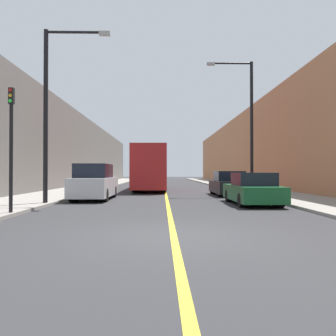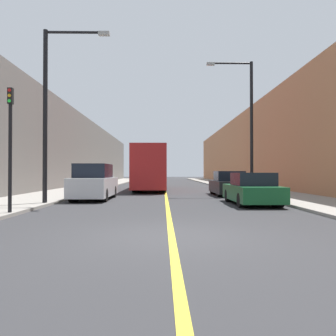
{
  "view_description": "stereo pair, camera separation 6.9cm",
  "coord_description": "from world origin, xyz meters",
  "px_view_note": "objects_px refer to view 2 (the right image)",
  "views": [
    {
      "loc": [
        -0.27,
        -7.6,
        1.48
      ],
      "look_at": [
        0.19,
        17.14,
        1.8
      ],
      "focal_mm": 35.0,
      "sensor_mm": 36.0,
      "label": 1
    },
    {
      "loc": [
        -0.2,
        -7.6,
        1.48
      ],
      "look_at": [
        0.19,
        17.14,
        1.8
      ],
      "focal_mm": 35.0,
      "sensor_mm": 36.0,
      "label": 2
    }
  ],
  "objects_px": {
    "street_lamp_left": "(51,103)",
    "traffic_light": "(10,145)",
    "bus": "(151,168)",
    "street_lamp_right": "(248,118)",
    "parked_suv_left": "(94,183)",
    "car_right_mid": "(228,185)",
    "car_right_near": "(252,190)"
  },
  "relations": [
    {
      "from": "street_lamp_left",
      "to": "traffic_light",
      "type": "distance_m",
      "value": 4.18
    },
    {
      "from": "car_right_mid",
      "to": "traffic_light",
      "type": "height_order",
      "value": "traffic_light"
    },
    {
      "from": "parked_suv_left",
      "to": "car_right_near",
      "type": "bearing_deg",
      "value": -19.72
    },
    {
      "from": "street_lamp_right",
      "to": "traffic_light",
      "type": "distance_m",
      "value": 14.58
    },
    {
      "from": "car_right_near",
      "to": "street_lamp_left",
      "type": "relative_size",
      "value": 0.56
    },
    {
      "from": "car_right_mid",
      "to": "street_lamp_right",
      "type": "height_order",
      "value": "street_lamp_right"
    },
    {
      "from": "car_right_near",
      "to": "traffic_light",
      "type": "bearing_deg",
      "value": -157.77
    },
    {
      "from": "bus",
      "to": "traffic_light",
      "type": "height_order",
      "value": "traffic_light"
    },
    {
      "from": "car_right_mid",
      "to": "street_lamp_right",
      "type": "xyz_separation_m",
      "value": [
        1.25,
        0.04,
        4.25
      ]
    },
    {
      "from": "car_right_mid",
      "to": "parked_suv_left",
      "type": "bearing_deg",
      "value": -159.15
    },
    {
      "from": "street_lamp_right",
      "to": "traffic_light",
      "type": "bearing_deg",
      "value": -137.78
    },
    {
      "from": "parked_suv_left",
      "to": "traffic_light",
      "type": "relative_size",
      "value": 1.13
    },
    {
      "from": "parked_suv_left",
      "to": "traffic_light",
      "type": "xyz_separation_m",
      "value": [
        -1.48,
        -6.6,
        1.53
      ]
    },
    {
      "from": "bus",
      "to": "car_right_mid",
      "type": "height_order",
      "value": "bus"
    },
    {
      "from": "parked_suv_left",
      "to": "street_lamp_left",
      "type": "bearing_deg",
      "value": -113.26
    },
    {
      "from": "parked_suv_left",
      "to": "car_right_mid",
      "type": "bearing_deg",
      "value": 20.85
    },
    {
      "from": "car_right_mid",
      "to": "bus",
      "type": "bearing_deg",
      "value": 127.77
    },
    {
      "from": "parked_suv_left",
      "to": "car_right_mid",
      "type": "relative_size",
      "value": 1.1
    },
    {
      "from": "parked_suv_left",
      "to": "street_lamp_left",
      "type": "relative_size",
      "value": 0.62
    },
    {
      "from": "street_lamp_left",
      "to": "traffic_light",
      "type": "relative_size",
      "value": 1.84
    },
    {
      "from": "bus",
      "to": "parked_suv_left",
      "type": "height_order",
      "value": "bus"
    },
    {
      "from": "car_right_mid",
      "to": "traffic_light",
      "type": "xyz_separation_m",
      "value": [
        -9.38,
        -9.61,
        1.73
      ]
    },
    {
      "from": "bus",
      "to": "parked_suv_left",
      "type": "xyz_separation_m",
      "value": [
        -2.73,
        -9.69,
        -0.95
      ]
    },
    {
      "from": "street_lamp_left",
      "to": "traffic_light",
      "type": "bearing_deg",
      "value": -92.76
    },
    {
      "from": "bus",
      "to": "street_lamp_right",
      "type": "distance_m",
      "value": 9.75
    },
    {
      "from": "street_lamp_left",
      "to": "street_lamp_right",
      "type": "distance_m",
      "value": 12.11
    },
    {
      "from": "car_right_near",
      "to": "car_right_mid",
      "type": "height_order",
      "value": "car_right_mid"
    },
    {
      "from": "parked_suv_left",
      "to": "car_right_near",
      "type": "relative_size",
      "value": 1.09
    },
    {
      "from": "parked_suv_left",
      "to": "car_right_near",
      "type": "height_order",
      "value": "parked_suv_left"
    },
    {
      "from": "bus",
      "to": "street_lamp_right",
      "type": "xyz_separation_m",
      "value": [
        6.43,
        -6.64,
        3.11
      ]
    },
    {
      "from": "bus",
      "to": "traffic_light",
      "type": "relative_size",
      "value": 2.73
    },
    {
      "from": "street_lamp_right",
      "to": "car_right_near",
      "type": "bearing_deg",
      "value": -102.92
    }
  ]
}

